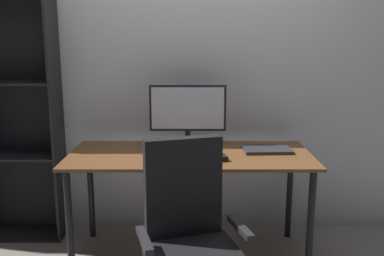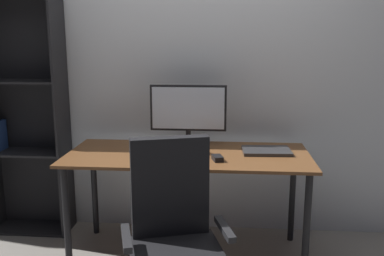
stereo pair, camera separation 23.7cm
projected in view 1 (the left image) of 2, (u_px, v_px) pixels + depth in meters
name	position (u px, v px, depth m)	size (l,w,h in m)	color
ground_plane	(189.00, 255.00, 3.02)	(12.00, 12.00, 0.00)	gray
back_wall	(189.00, 64.00, 3.25)	(6.40, 0.10, 2.60)	silver
desk	(188.00, 165.00, 2.88)	(1.62, 0.70, 0.74)	brown
monitor	(186.00, 111.00, 3.01)	(0.54, 0.20, 0.44)	black
keyboard	(182.00, 158.00, 2.71)	(0.29, 0.11, 0.02)	#B7BABC
mouse	(220.00, 158.00, 2.71)	(0.06, 0.10, 0.03)	black
coffee_mug	(196.00, 146.00, 2.86)	(0.10, 0.08, 0.10)	white
laptop	(265.00, 149.00, 2.93)	(0.32, 0.23, 0.02)	#2D2D30
office_chair	(189.00, 251.00, 2.13)	(0.57, 0.57, 1.01)	#232326
bookshelf	(15.00, 120.00, 3.17)	(0.61, 0.28, 1.82)	black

